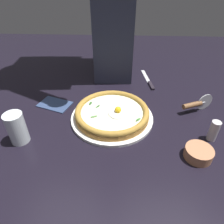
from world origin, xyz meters
name	(u,v)px	position (x,y,z in m)	size (l,w,h in m)	color
ground_plane	(106,129)	(0.00, 0.00, -0.01)	(2.40, 2.40, 0.03)	black
pizza_plate	(112,117)	(0.05, -0.02, 0.01)	(0.33, 0.33, 0.01)	white
pizza	(112,112)	(0.05, -0.02, 0.03)	(0.30, 0.30, 0.05)	#B67C34
side_bowl	(198,153)	(-0.14, -0.31, 0.02)	(0.09, 0.09, 0.04)	#B67752
pizza_cutter	(196,104)	(0.11, -0.37, 0.04)	(0.07, 0.14, 0.07)	silver
table_knife	(149,82)	(0.36, -0.21, 0.00)	(0.23, 0.05, 0.01)	silver
drinking_glass	(17,130)	(-0.09, 0.30, 0.05)	(0.06, 0.06, 0.12)	silver
folded_napkin	(55,104)	(0.13, 0.24, 0.00)	(0.14, 0.09, 0.01)	navy
pepper_shaker	(214,131)	(-0.05, -0.39, 0.04)	(0.03, 0.03, 0.08)	silver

